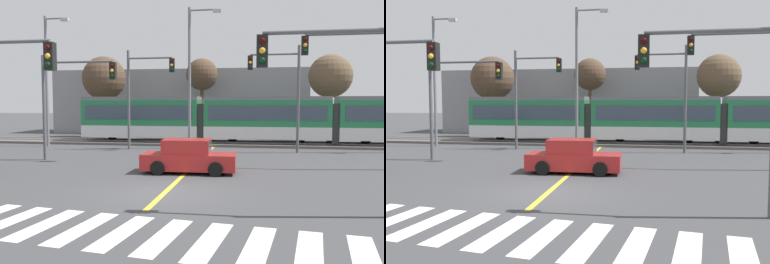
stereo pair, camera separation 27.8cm
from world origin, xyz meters
TOP-DOWN VIEW (x-y plane):
  - ground_plane at (0.00, 0.00)m, footprint 200.00×200.00m
  - track_bed at (0.00, 16.80)m, footprint 120.00×4.00m
  - rail_near at (0.00, 16.08)m, footprint 120.00×0.08m
  - rail_far at (0.00, 17.52)m, footprint 120.00×0.08m
  - light_rail_tram at (3.70, 16.80)m, footprint 28.00×2.64m
  - crosswalk_stripe_2 at (-3.27, -3.99)m, footprint 0.93×2.85m
  - crosswalk_stripe_3 at (-2.18, -4.13)m, footprint 0.93×2.85m
  - crosswalk_stripe_4 at (-1.09, -4.28)m, footprint 0.93×2.85m
  - crosswalk_stripe_5 at (0.00, -4.43)m, footprint 0.93×2.85m
  - crosswalk_stripe_6 at (1.09, -4.57)m, footprint 0.93×2.85m
  - crosswalk_stripe_7 at (2.18, -4.72)m, footprint 0.93×2.85m
  - crosswalk_stripe_8 at (3.27, -4.86)m, footprint 0.93×2.85m
  - crosswalk_stripe_9 at (4.36, -5.01)m, footprint 0.93×2.85m
  - crosswalk_stripe_10 at (5.45, -5.15)m, footprint 0.93×2.85m
  - lane_centre_line at (0.00, 6.19)m, footprint 0.20×17.23m
  - sedan_crossing at (0.12, 4.21)m, footprint 4.25×2.01m
  - traffic_light_far_left at (-4.48, 12.59)m, footprint 3.25×0.38m
  - traffic_light_far_right at (4.61, 12.48)m, footprint 3.25×0.38m
  - traffic_light_mid_left at (-6.97, 6.94)m, footprint 4.25×0.38m
  - traffic_light_near_right at (5.52, -1.98)m, footprint 3.75×0.38m
  - traffic_light_mid_right at (7.98, 6.49)m, footprint 4.25×0.38m
  - street_lamp_west at (-11.74, 13.43)m, footprint 1.88×0.28m
  - street_lamp_centre at (-1.34, 13.79)m, footprint 2.26×0.28m
  - bare_tree_far_west at (-10.60, 21.09)m, footprint 3.90×3.90m
  - bare_tree_west at (-1.96, 22.66)m, footprint 2.85×2.85m
  - bare_tree_east at (8.85, 20.91)m, footprint 3.51×3.51m
  - building_backdrop_far at (-4.97, 28.00)m, footprint 25.50×6.00m

SIDE VIEW (x-z plane):
  - ground_plane at x=0.00m, z-range 0.00..0.00m
  - lane_centre_line at x=0.00m, z-range 0.00..0.01m
  - crosswalk_stripe_2 at x=-3.27m, z-range 0.00..0.01m
  - crosswalk_stripe_3 at x=-2.18m, z-range 0.00..0.01m
  - crosswalk_stripe_4 at x=-1.09m, z-range 0.00..0.01m
  - crosswalk_stripe_5 at x=0.00m, z-range 0.00..0.01m
  - crosswalk_stripe_6 at x=1.09m, z-range 0.00..0.01m
  - crosswalk_stripe_7 at x=2.18m, z-range 0.00..0.01m
  - crosswalk_stripe_8 at x=3.27m, z-range 0.00..0.01m
  - crosswalk_stripe_9 at x=4.36m, z-range 0.00..0.01m
  - crosswalk_stripe_10 at x=5.45m, z-range 0.00..0.01m
  - track_bed at x=0.00m, z-range 0.00..0.18m
  - rail_near at x=0.00m, z-range 0.18..0.28m
  - rail_far at x=0.00m, z-range 0.18..0.28m
  - sedan_crossing at x=0.12m, z-range -0.06..1.46m
  - light_rail_tram at x=3.70m, z-range 0.33..3.76m
  - building_backdrop_far at x=-4.97m, z-range 0.00..6.44m
  - traffic_light_near_right at x=5.52m, z-range 0.89..6.50m
  - traffic_light_mid_left at x=-6.97m, z-range 0.98..6.72m
  - traffic_light_far_left at x=-4.48m, z-range 0.97..7.61m
  - traffic_light_far_right at x=4.61m, z-range 0.98..7.69m
  - traffic_light_mid_right at x=7.98m, z-range 1.12..7.86m
  - street_lamp_west at x=-11.74m, z-range 0.55..9.85m
  - bare_tree_east at x=8.85m, z-range 1.75..8.83m
  - bare_tree_far_west at x=-10.60m, z-range 1.67..8.96m
  - street_lamp_centre at x=-1.34m, z-range 0.60..10.18m
  - bare_tree_west at x=-1.96m, z-range 2.07..9.19m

